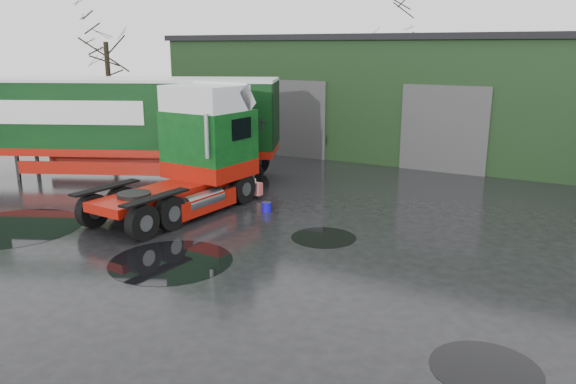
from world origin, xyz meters
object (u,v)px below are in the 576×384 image
object	(u,v)px
hero_tractor	(171,152)
wash_bucket	(267,207)
warehouse	(473,94)
tree_back_a	(392,59)
trailer_left	(116,128)
tree_left	(108,72)

from	to	relation	value
hero_tractor	wash_bucket	size ratio (longest dim) A/B	20.37
warehouse	tree_back_a	distance (m)	12.90
trailer_left	wash_bucket	xyz separation A→B (m)	(8.48, -1.35, -2.05)
warehouse	tree_left	xyz separation A→B (m)	(-19.00, -8.00, 1.09)
warehouse	hero_tractor	world-z (taller)	warehouse
warehouse	trailer_left	bearing A→B (deg)	-130.94
trailer_left	tree_left	size ratio (longest dim) A/B	1.68
tree_left	tree_back_a	xyz separation A→B (m)	(11.00, 18.00, 0.50)
hero_tractor	trailer_left	bearing A→B (deg)	155.34
hero_tractor	wash_bucket	world-z (taller)	hero_tractor
warehouse	wash_bucket	xyz separation A→B (m)	(-3.83, -15.55, -2.99)
wash_bucket	warehouse	bearing A→B (deg)	76.16
warehouse	tree_left	size ratio (longest dim) A/B	3.81
warehouse	trailer_left	distance (m)	18.82
hero_tractor	warehouse	bearing A→B (deg)	73.94
hero_tractor	tree_left	size ratio (longest dim) A/B	0.84
hero_tractor	tree_back_a	bearing A→B (deg)	97.53
warehouse	hero_tractor	distance (m)	18.62
tree_left	warehouse	bearing A→B (deg)	22.83
warehouse	wash_bucket	bearing A→B (deg)	-103.84
wash_bucket	tree_left	distance (m)	17.43
tree_left	wash_bucket	bearing A→B (deg)	-26.45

